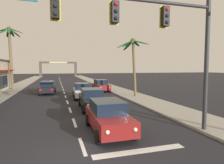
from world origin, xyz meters
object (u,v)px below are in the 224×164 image
at_px(sedan_lead_at_stop_bar, 108,116).
at_px(sedan_third_in_queue, 92,99).
at_px(traffic_signal_mast, 149,29).
at_px(town_gateway_arch, 58,67).
at_px(sedan_fifth_in_queue, 82,91).
at_px(sedan_parked_nearest_kerb, 101,85).
at_px(palm_left_third, 10,46).
at_px(palm_right_second, 133,52).
at_px(sedan_oncoming_far, 48,87).

xyz_separation_m(sedan_lead_at_stop_bar, sedan_third_in_queue, (0.21, 5.89, 0.00)).
xyz_separation_m(traffic_signal_mast, town_gateway_arch, (-3.16, 69.89, -1.39)).
bearing_deg(sedan_fifth_in_queue, sedan_parked_nearest_kerb, 57.74).
height_order(sedan_parked_nearest_kerb, palm_left_third, palm_left_third).
bearing_deg(sedan_lead_at_stop_bar, palm_right_second, 60.92).
bearing_deg(sedan_lead_at_stop_bar, palm_left_third, 112.02).
bearing_deg(sedan_oncoming_far, sedan_lead_at_stop_bar, -77.38).
relative_size(traffic_signal_mast, sedan_parked_nearest_kerb, 2.30).
distance_m(sedan_lead_at_stop_bar, town_gateway_arch, 68.51).
height_order(traffic_signal_mast, palm_left_third, palm_left_third).
bearing_deg(sedan_oncoming_far, sedan_parked_nearest_kerb, 6.21).
xyz_separation_m(sedan_lead_at_stop_bar, sedan_oncoming_far, (-3.70, 16.54, 0.00)).
height_order(traffic_signal_mast, sedan_third_in_queue, traffic_signal_mast).
xyz_separation_m(sedan_lead_at_stop_bar, palm_right_second, (5.96, 10.72, 4.31)).
distance_m(sedan_fifth_in_queue, palm_right_second, 7.30).
height_order(sedan_parked_nearest_kerb, town_gateway_arch, town_gateway_arch).
bearing_deg(sedan_fifth_in_queue, traffic_signal_mast, -83.91).
distance_m(sedan_fifth_in_queue, palm_left_third, 15.60).
relative_size(sedan_fifth_in_queue, town_gateway_arch, 0.31).
bearing_deg(palm_right_second, sedan_lead_at_stop_bar, -119.08).
relative_size(traffic_signal_mast, sedan_oncoming_far, 2.29).
bearing_deg(sedan_parked_nearest_kerb, sedan_third_in_queue, -106.88).
relative_size(traffic_signal_mast, sedan_third_in_queue, 2.30).
distance_m(sedan_oncoming_far, town_gateway_arch, 52.01).
bearing_deg(traffic_signal_mast, town_gateway_arch, 92.59).
xyz_separation_m(sedan_fifth_in_queue, sedan_oncoming_far, (-3.87, 4.77, 0.00)).
height_order(traffic_signal_mast, sedan_oncoming_far, traffic_signal_mast).
relative_size(sedan_lead_at_stop_bar, palm_right_second, 0.66).
xyz_separation_m(traffic_signal_mast, sedan_parked_nearest_kerb, (2.10, 18.81, -4.37)).
distance_m(sedan_fifth_in_queue, town_gateway_arch, 56.76).
bearing_deg(sedan_third_in_queue, town_gateway_arch, 91.64).
bearing_deg(sedan_lead_at_stop_bar, sedan_parked_nearest_kerb, 78.00).
height_order(sedan_lead_at_stop_bar, sedan_third_in_queue, same).
bearing_deg(sedan_parked_nearest_kerb, sedan_fifth_in_queue, -122.26).
relative_size(sedan_lead_at_stop_bar, sedan_third_in_queue, 0.99).
bearing_deg(traffic_signal_mast, palm_left_third, 114.00).
xyz_separation_m(palm_left_third, palm_right_second, (15.18, -12.07, -1.49)).
xyz_separation_m(sedan_third_in_queue, sedan_oncoming_far, (-3.92, 10.65, 0.00)).
bearing_deg(sedan_lead_at_stop_bar, sedan_third_in_queue, 87.94).
height_order(traffic_signal_mast, sedan_parked_nearest_kerb, traffic_signal_mast).
bearing_deg(town_gateway_arch, sedan_lead_at_stop_bar, -88.68).
xyz_separation_m(palm_right_second, town_gateway_arch, (-7.54, 57.70, -1.34)).
xyz_separation_m(sedan_oncoming_far, sedan_parked_nearest_kerb, (7.39, 0.80, 0.00)).
bearing_deg(sedan_parked_nearest_kerb, palm_right_second, -71.03).
height_order(sedan_oncoming_far, town_gateway_arch, town_gateway_arch).
xyz_separation_m(traffic_signal_mast, sedan_lead_at_stop_bar, (-1.58, 1.46, -4.37)).
distance_m(sedan_oncoming_far, sedan_parked_nearest_kerb, 7.43).
bearing_deg(sedan_fifth_in_queue, sedan_oncoming_far, 129.11).
xyz_separation_m(sedan_parked_nearest_kerb, palm_left_third, (-12.91, 5.45, 5.80)).
bearing_deg(traffic_signal_mast, palm_right_second, 70.23).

